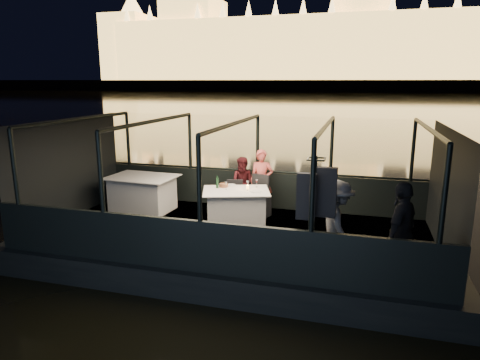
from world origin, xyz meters
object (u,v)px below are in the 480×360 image
(dining_table_aft, at_px, (143,195))
(coat_stand, at_px, (314,220))
(wine_bottle, at_px, (217,181))
(person_man_maroon, at_px, (244,181))
(dining_table_central, at_px, (236,207))
(chair_port_left, at_px, (233,197))
(chair_port_right, at_px, (259,198))
(person_woman_coral, at_px, (262,182))
(passenger_dark, at_px, (401,231))
(passenger_stripe, at_px, (337,219))

(dining_table_aft, relative_size, coat_stand, 0.82)
(wine_bottle, bearing_deg, coat_stand, -41.54)
(person_man_maroon, bearing_deg, coat_stand, -59.63)
(dining_table_central, xyz_separation_m, chair_port_left, (-0.24, 0.55, 0.06))
(chair_port_right, relative_size, person_woman_coral, 0.63)
(person_man_maroon, relative_size, passenger_dark, 0.81)
(person_woman_coral, bearing_deg, wine_bottle, -139.07)
(chair_port_left, height_order, person_woman_coral, person_woman_coral)
(dining_table_aft, height_order, passenger_stripe, passenger_stripe)
(chair_port_left, distance_m, person_man_maroon, 0.58)
(passenger_stripe, distance_m, passenger_dark, 1.06)
(chair_port_right, height_order, passenger_dark, passenger_dark)
(dining_table_aft, bearing_deg, dining_table_central, -7.87)
(dining_table_central, height_order, person_man_maroon, person_man_maroon)
(person_man_maroon, xyz_separation_m, wine_bottle, (-0.37, -0.92, 0.17))
(passenger_dark, bearing_deg, coat_stand, -66.76)
(passenger_stripe, distance_m, wine_bottle, 3.29)
(person_woman_coral, relative_size, person_man_maroon, 1.15)
(person_woman_coral, bearing_deg, passenger_stripe, -61.71)
(person_woman_coral, bearing_deg, person_man_maroon, 172.66)
(dining_table_central, bearing_deg, person_man_maroon, 95.90)
(coat_stand, xyz_separation_m, passenger_dark, (1.35, -0.03, -0.05))
(passenger_stripe, xyz_separation_m, passenger_dark, (0.99, -0.37, 0.00))
(person_woman_coral, bearing_deg, dining_table_aft, -174.13)
(coat_stand, height_order, wine_bottle, coat_stand)
(dining_table_central, height_order, dining_table_aft, dining_table_aft)
(passenger_stripe, bearing_deg, chair_port_left, 27.45)
(chair_port_left, relative_size, passenger_stripe, 0.55)
(dining_table_central, bearing_deg, chair_port_right, 60.06)
(passenger_dark, height_order, wine_bottle, passenger_dark)
(dining_table_central, distance_m, dining_table_aft, 2.53)
(wine_bottle, bearing_deg, person_man_maroon, 68.19)
(coat_stand, bearing_deg, passenger_dark, -1.16)
(passenger_dark, bearing_deg, chair_port_right, -108.25)
(person_woman_coral, distance_m, person_man_maroon, 0.45)
(dining_table_aft, xyz_separation_m, passenger_dark, (5.78, -2.40, 0.47))
(coat_stand, distance_m, person_woman_coral, 3.43)
(chair_port_right, xyz_separation_m, coat_stand, (1.56, -2.66, 0.45))
(passenger_stripe, bearing_deg, person_woman_coral, 14.55)
(chair_port_left, relative_size, chair_port_right, 0.86)
(passenger_dark, bearing_deg, person_man_maroon, -107.79)
(dining_table_central, bearing_deg, passenger_stripe, -36.40)
(dining_table_aft, distance_m, chair_port_left, 2.27)
(dining_table_aft, relative_size, person_man_maroon, 1.21)
(person_man_maroon, distance_m, passenger_dark, 4.57)
(dining_table_aft, xyz_separation_m, chair_port_left, (2.26, 0.20, 0.06))
(chair_port_right, bearing_deg, dining_table_aft, -157.79)
(person_man_maroon, bearing_deg, dining_table_aft, -167.72)
(person_man_maroon, height_order, passenger_dark, passenger_dark)
(coat_stand, distance_m, passenger_dark, 1.36)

